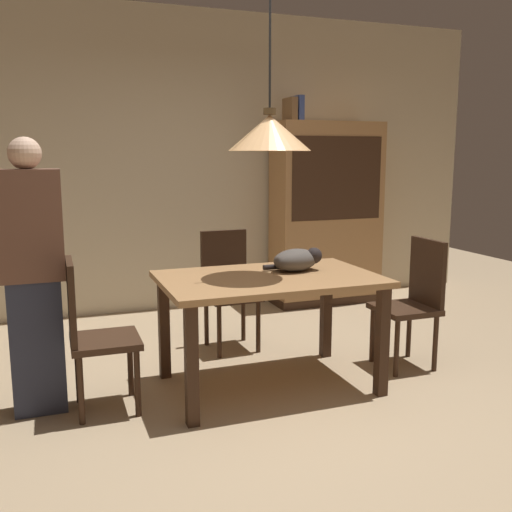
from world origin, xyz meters
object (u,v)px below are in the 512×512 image
cat_sleeping (297,260)px  pendant_lamp (270,132)px  dining_table (269,291)px  chair_right_side (414,297)px  book_brown_thick (290,109)px  hutch_bookcase (326,217)px  person_standing (33,278)px  book_blue_wide (297,108)px  chair_left_side (91,329)px  chair_far_back (228,284)px

cat_sleeping → pendant_lamp: 0.88m
dining_table → chair_right_side: 1.14m
chair_right_side → book_brown_thick: book_brown_thick is taller
cat_sleeping → book_brown_thick: size_ratio=1.68×
hutch_bookcase → person_standing: bearing=-147.6°
chair_right_side → book_blue_wide: (-0.09, 1.91, 1.46)m
chair_right_side → hutch_bookcase: size_ratio=0.50×
chair_right_side → person_standing: 2.58m
chair_right_side → person_standing: (-2.56, 0.13, 0.31)m
pendant_lamp → hutch_bookcase: size_ratio=0.70×
chair_right_side → hutch_bookcase: 1.96m
cat_sleeping → hutch_bookcase: hutch_bookcase is taller
chair_left_side → book_blue_wide: (2.17, 1.91, 1.46)m
chair_right_side → book_brown_thick: 2.40m
chair_right_side → hutch_bookcase: (0.25, 1.91, 0.38)m
dining_table → cat_sleeping: size_ratio=3.47×
dining_table → hutch_bookcase: size_ratio=0.76×
book_brown_thick → book_blue_wide: (0.08, 0.00, 0.01)m
cat_sleeping → book_blue_wide: size_ratio=1.68×
dining_table → book_brown_thick: (0.96, 1.91, 1.31)m
dining_table → person_standing: (-1.43, 0.13, 0.17)m
book_brown_thick → pendant_lamp: bearing=-116.8°
dining_table → chair_left_side: bearing=179.9°
pendant_lamp → person_standing: 1.67m
hutch_bookcase → book_blue_wide: size_ratio=7.71×
chair_far_back → pendant_lamp: (0.00, -0.88, 1.15)m
chair_far_back → book_blue_wide: (1.04, 1.03, 1.46)m
chair_left_side → cat_sleeping: (1.37, 0.10, 0.32)m
book_blue_wide → pendant_lamp: bearing=-118.6°
dining_table → chair_left_side: size_ratio=1.51×
chair_left_side → hutch_bookcase: size_ratio=0.50×
chair_left_side → book_blue_wide: book_blue_wide is taller
chair_far_back → person_standing: (-1.43, -0.75, 0.31)m
chair_left_side → chair_right_side: (2.26, -0.00, 0.00)m
dining_table → chair_left_side: 1.14m
chair_far_back → chair_right_side: size_ratio=1.00×
cat_sleeping → hutch_bookcase: bearing=57.8°
dining_table → book_brown_thick: bearing=63.2°
chair_left_side → book_blue_wide: 3.23m
dining_table → cat_sleeping: bearing=21.7°
chair_right_side → chair_far_back: bearing=142.2°
hutch_bookcase → chair_far_back: bearing=-143.4°
hutch_bookcase → book_blue_wide: (-0.34, 0.00, 1.08)m
person_standing → pendant_lamp: bearing=-5.0°
cat_sleeping → person_standing: person_standing is taller
chair_right_side → chair_left_side: bearing=180.0°
chair_far_back → pendant_lamp: pendant_lamp is taller
chair_far_back → book_blue_wide: bearing=44.7°
pendant_lamp → book_blue_wide: pendant_lamp is taller
chair_left_side → dining_table: bearing=-0.1°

